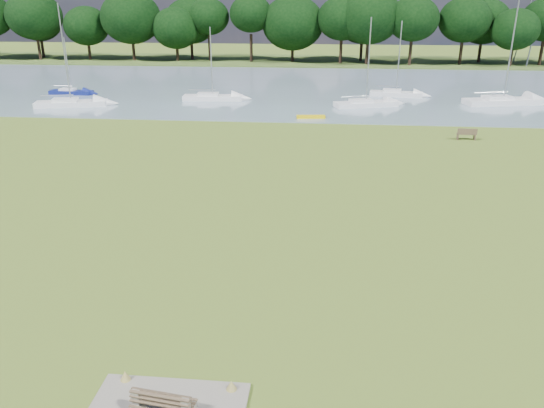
# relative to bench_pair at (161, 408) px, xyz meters

# --- Properties ---
(ground) EXTENTS (220.00, 220.00, 0.00)m
(ground) POSITION_rel_bench_pair_xyz_m (0.00, 14.00, -0.46)
(ground) COLOR olive
(river) EXTENTS (220.00, 40.00, 0.10)m
(river) POSITION_rel_bench_pair_xyz_m (0.00, 56.00, -0.46)
(river) COLOR gray
(river) RESTS_ON ground
(far_bank) EXTENTS (220.00, 20.00, 0.40)m
(far_bank) POSITION_rel_bench_pair_xyz_m (0.00, 86.00, -0.46)
(far_bank) COLOR #4C6626
(far_bank) RESTS_ON ground
(bench_pair) EXTENTS (1.76, 1.18, 0.89)m
(bench_pair) POSITION_rel_bench_pair_xyz_m (0.00, 0.00, 0.00)
(bench_pair) COLOR gray
(bench_pair) RESTS_ON concrete_pad
(riverbank_bench) EXTENTS (1.51, 0.48, 0.92)m
(riverbank_bench) POSITION_rel_bench_pair_xyz_m (15.09, 31.33, 0.00)
(riverbank_bench) COLOR brown
(riverbank_bench) RESTS_ON ground
(kayak) EXTENTS (2.68, 0.93, 0.26)m
(kayak) POSITION_rel_bench_pair_xyz_m (2.73, 38.00, -0.28)
(kayak) COLOR yellow
(kayak) RESTS_ON river
(tree_line) EXTENTS (146.06, 9.67, 11.70)m
(tree_line) POSITION_rel_bench_pair_xyz_m (1.21, 82.00, 6.52)
(tree_line) COLOR black
(tree_line) RESTS_ON far_bank
(sailboat_1) EXTENTS (8.45, 4.10, 10.22)m
(sailboat_1) POSITION_rel_bench_pair_xyz_m (22.40, 46.90, 0.11)
(sailboat_1) COLOR white
(sailboat_1) RESTS_ON river
(sailboat_3) EXTENTS (4.95, 1.58, 6.30)m
(sailboat_3) POSITION_rel_bench_pair_xyz_m (-25.22, 48.47, -0.02)
(sailboat_3) COLOR navy
(sailboat_3) RESTS_ON river
(sailboat_4) EXTENTS (6.71, 3.78, 8.64)m
(sailboat_4) POSITION_rel_bench_pair_xyz_m (8.09, 44.24, 0.04)
(sailboat_4) COLOR white
(sailboat_4) RESTS_ON river
(sailboat_5) EXTENTS (5.95, 2.47, 8.06)m
(sailboat_5) POSITION_rel_bench_pair_xyz_m (11.88, 50.76, 0.06)
(sailboat_5) COLOR white
(sailboat_5) RESTS_ON river
(sailboat_6) EXTENTS (6.47, 2.17, 7.57)m
(sailboat_6) POSITION_rel_bench_pair_xyz_m (-8.24, 46.40, 0.04)
(sailboat_6) COLOR white
(sailboat_6) RESTS_ON river
(sailboat_7) EXTENTS (7.29, 3.70, 9.91)m
(sailboat_7) POSITION_rel_bench_pair_xyz_m (-21.96, 41.47, 0.08)
(sailboat_7) COLOR white
(sailboat_7) RESTS_ON river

